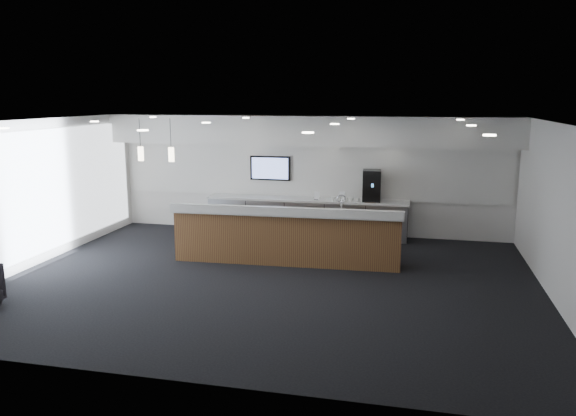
# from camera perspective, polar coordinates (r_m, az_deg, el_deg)

# --- Properties ---
(ground) EXTENTS (10.00, 10.00, 0.00)m
(ground) POSITION_cam_1_polar(r_m,az_deg,el_deg) (10.80, -1.86, -7.35)
(ground) COLOR black
(ground) RESTS_ON ground
(ceiling) EXTENTS (10.00, 8.00, 0.02)m
(ceiling) POSITION_cam_1_polar(r_m,az_deg,el_deg) (10.25, -1.97, 8.76)
(ceiling) COLOR black
(ceiling) RESTS_ON back_wall
(back_wall) EXTENTS (10.00, 0.02, 3.00)m
(back_wall) POSITION_cam_1_polar(r_m,az_deg,el_deg) (14.27, 2.18, 3.40)
(back_wall) COLOR silver
(back_wall) RESTS_ON ground
(left_wall) EXTENTS (0.02, 8.00, 3.00)m
(left_wall) POSITION_cam_1_polar(r_m,az_deg,el_deg) (12.64, -24.42, 1.39)
(left_wall) COLOR silver
(left_wall) RESTS_ON ground
(right_wall) EXTENTS (0.02, 8.00, 3.00)m
(right_wall) POSITION_cam_1_polar(r_m,az_deg,el_deg) (10.36, 25.90, -0.70)
(right_wall) COLOR silver
(right_wall) RESTS_ON ground
(soffit_bulkhead) EXTENTS (10.00, 0.90, 0.70)m
(soffit_bulkhead) POSITION_cam_1_polar(r_m,az_deg,el_deg) (13.72, 1.86, 7.92)
(soffit_bulkhead) COLOR silver
(soffit_bulkhead) RESTS_ON back_wall
(alcove_panel) EXTENTS (9.80, 0.06, 1.40)m
(alcove_panel) POSITION_cam_1_polar(r_m,az_deg,el_deg) (14.23, 2.16, 3.78)
(alcove_panel) COLOR silver
(alcove_panel) RESTS_ON back_wall
(window_blinds_wall) EXTENTS (0.04, 7.36, 2.55)m
(window_blinds_wall) POSITION_cam_1_polar(r_m,az_deg,el_deg) (12.61, -24.28, 1.38)
(window_blinds_wall) COLOR #AFC2D2
(window_blinds_wall) RESTS_ON left_wall
(back_credenza) EXTENTS (5.06, 0.66, 0.95)m
(back_credenza) POSITION_cam_1_polar(r_m,az_deg,el_deg) (14.10, 1.87, -0.91)
(back_credenza) COLOR gray
(back_credenza) RESTS_ON ground
(wall_tv) EXTENTS (1.05, 0.08, 0.62)m
(wall_tv) POSITION_cam_1_polar(r_m,az_deg,el_deg) (14.38, -1.82, 4.06)
(wall_tv) COLOR black
(wall_tv) RESTS_ON back_wall
(pendant_left) EXTENTS (0.12, 0.12, 0.30)m
(pendant_left) POSITION_cam_1_polar(r_m,az_deg,el_deg) (11.87, -12.26, 5.22)
(pendant_left) COLOR #FFEDC6
(pendant_left) RESTS_ON ceiling
(pendant_right) EXTENTS (0.12, 0.12, 0.30)m
(pendant_right) POSITION_cam_1_polar(r_m,az_deg,el_deg) (12.19, -15.25, 5.23)
(pendant_right) COLOR #FFEDC6
(pendant_right) RESTS_ON ceiling
(ceiling_can_lights) EXTENTS (7.00, 5.00, 0.02)m
(ceiling_can_lights) POSITION_cam_1_polar(r_m,az_deg,el_deg) (10.25, -1.97, 8.60)
(ceiling_can_lights) COLOR white
(ceiling_can_lights) RESTS_ON ceiling
(service_counter) EXTENTS (4.83, 1.00, 1.49)m
(service_counter) POSITION_cam_1_polar(r_m,az_deg,el_deg) (11.78, -0.15, -2.84)
(service_counter) COLOR #532D1B
(service_counter) RESTS_ON ground
(coffee_machine) EXTENTS (0.46, 0.58, 0.76)m
(coffee_machine) POSITION_cam_1_polar(r_m,az_deg,el_deg) (13.77, 8.49, 2.27)
(coffee_machine) COLOR black
(coffee_machine) RESTS_ON back_credenza
(info_sign_left) EXTENTS (0.14, 0.06, 0.19)m
(info_sign_left) POSITION_cam_1_polar(r_m,az_deg,el_deg) (13.84, 2.94, 1.24)
(info_sign_left) COLOR silver
(info_sign_left) RESTS_ON back_credenza
(info_sign_right) EXTENTS (0.16, 0.07, 0.22)m
(info_sign_right) POSITION_cam_1_polar(r_m,az_deg,el_deg) (13.72, 5.53, 1.19)
(info_sign_right) COLOR silver
(info_sign_right) RESTS_ON back_credenza
(cup_0) EXTENTS (0.10, 0.10, 0.10)m
(cup_0) POSITION_cam_1_polar(r_m,az_deg,el_deg) (13.68, 7.53, 0.85)
(cup_0) COLOR white
(cup_0) RESTS_ON back_credenza
(cup_1) EXTENTS (0.15, 0.15, 0.10)m
(cup_1) POSITION_cam_1_polar(r_m,az_deg,el_deg) (13.69, 6.95, 0.87)
(cup_1) COLOR white
(cup_1) RESTS_ON back_credenza
(cup_2) EXTENTS (0.13, 0.13, 0.10)m
(cup_2) POSITION_cam_1_polar(r_m,az_deg,el_deg) (13.71, 6.37, 0.90)
(cup_2) COLOR white
(cup_2) RESTS_ON back_credenza
(cup_3) EXTENTS (0.13, 0.13, 0.10)m
(cup_3) POSITION_cam_1_polar(r_m,az_deg,el_deg) (13.72, 5.79, 0.92)
(cup_3) COLOR white
(cup_3) RESTS_ON back_credenza
(cup_4) EXTENTS (0.14, 0.14, 0.10)m
(cup_4) POSITION_cam_1_polar(r_m,az_deg,el_deg) (13.74, 5.21, 0.94)
(cup_4) COLOR white
(cup_4) RESTS_ON back_credenza
(cup_5) EXTENTS (0.11, 0.11, 0.10)m
(cup_5) POSITION_cam_1_polar(r_m,az_deg,el_deg) (13.76, 4.63, 0.97)
(cup_5) COLOR white
(cup_5) RESTS_ON back_credenza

